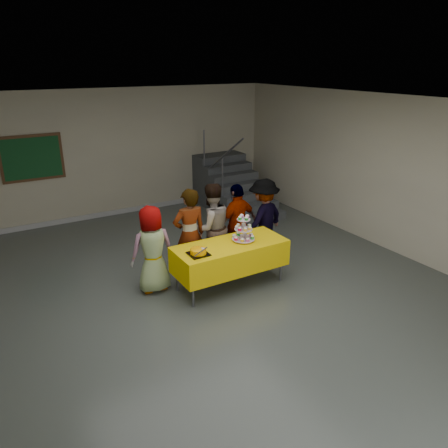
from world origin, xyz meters
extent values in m
plane|color=#4C514C|center=(0.00, 0.00, 0.00)|extent=(10.00, 10.00, 0.00)
cube|color=#AAA389|center=(0.00, 5.00, 1.50)|extent=(8.00, 0.04, 3.00)
cube|color=#AAA389|center=(4.00, 0.00, 1.50)|extent=(0.04, 10.00, 3.00)
cube|color=silver|center=(0.00, 0.00, 3.00)|extent=(8.00, 10.00, 0.04)
cube|color=#999999|center=(0.00, 4.98, 0.06)|extent=(7.90, 0.03, 0.12)
cylinder|color=#595960|center=(-0.38, 0.15, 0.36)|extent=(0.04, 0.04, 0.73)
cylinder|color=#595960|center=(1.30, 0.15, 0.36)|extent=(0.04, 0.04, 0.73)
cylinder|color=#595960|center=(-0.38, 0.73, 0.36)|extent=(0.04, 0.04, 0.73)
cylinder|color=#595960|center=(1.30, 0.73, 0.36)|extent=(0.04, 0.04, 0.73)
cube|color=#595960|center=(0.46, 0.44, 0.74)|extent=(1.80, 0.70, 0.02)
cube|color=#E2B704|center=(0.46, 0.44, 0.55)|extent=(1.88, 0.78, 0.44)
cylinder|color=silver|center=(0.72, 0.45, 0.78)|extent=(0.18, 0.18, 0.01)
cylinder|color=silver|center=(0.72, 0.45, 0.98)|extent=(0.02, 0.02, 0.42)
cylinder|color=silver|center=(0.72, 0.45, 0.80)|extent=(0.38, 0.38, 0.01)
cylinder|color=silver|center=(0.72, 0.45, 0.97)|extent=(0.30, 0.30, 0.01)
cylinder|color=silver|center=(0.72, 0.45, 1.14)|extent=(0.22, 0.22, 0.01)
cube|color=black|center=(-0.18, 0.33, 0.78)|extent=(0.30, 0.30, 0.02)
cylinder|color=#FFA100|center=(-0.18, 0.33, 0.82)|extent=(0.25, 0.25, 0.07)
ellipsoid|color=#FFA100|center=(-0.18, 0.33, 0.86)|extent=(0.25, 0.25, 0.05)
ellipsoid|color=white|center=(-0.14, 0.30, 0.88)|extent=(0.08, 0.08, 0.02)
cube|color=silver|center=(-0.20, 0.20, 0.88)|extent=(0.30, 0.16, 0.04)
imported|color=slate|center=(-0.69, 0.96, 0.73)|extent=(0.72, 0.48, 1.45)
imported|color=slate|center=(0.02, 1.05, 0.81)|extent=(0.61, 0.41, 1.62)
imported|color=slate|center=(0.51, 1.18, 0.80)|extent=(0.80, 0.64, 1.61)
imported|color=slate|center=(1.07, 1.19, 0.76)|extent=(0.94, 0.53, 1.51)
imported|color=slate|center=(1.60, 1.12, 0.77)|extent=(1.13, 0.85, 1.55)
cube|color=#424447|center=(2.70, 2.75, 0.09)|extent=(1.30, 0.30, 0.18)
cube|color=#424447|center=(2.70, 3.05, 0.18)|extent=(1.30, 0.30, 0.36)
cube|color=#424447|center=(2.70, 3.35, 0.27)|extent=(1.30, 0.30, 0.54)
cube|color=#424447|center=(2.70, 3.65, 0.36)|extent=(1.30, 0.30, 0.72)
cube|color=#424447|center=(2.70, 3.95, 0.45)|extent=(1.30, 0.30, 0.90)
cube|color=#424447|center=(2.70, 4.25, 0.54)|extent=(1.30, 0.30, 1.08)
cube|color=#424447|center=(2.70, 4.55, 0.63)|extent=(1.30, 0.30, 1.26)
cube|color=#424447|center=(2.70, 4.85, 0.63)|extent=(1.30, 0.30, 1.26)
cylinder|color=#595960|center=(2.10, 2.70, 0.45)|extent=(0.04, 0.04, 0.90)
cylinder|color=#595960|center=(2.10, 3.50, 0.99)|extent=(0.04, 0.04, 0.90)
cylinder|color=#595960|center=(2.10, 4.40, 1.53)|extent=(0.04, 0.04, 0.90)
cylinder|color=#595960|center=(2.10, 3.55, 1.44)|extent=(0.04, 1.85, 1.20)
cube|color=#472B16|center=(-1.81, 4.97, 1.60)|extent=(1.30, 0.04, 1.00)
cube|color=#164620|center=(-1.81, 4.94, 1.60)|extent=(1.18, 0.02, 0.88)
camera|label=1|loc=(-2.96, -5.15, 3.58)|focal=35.00mm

